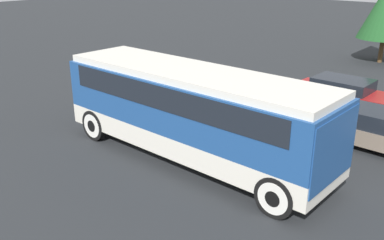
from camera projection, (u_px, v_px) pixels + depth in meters
name	position (u px, v px, depth m)	size (l,w,h in m)	color
ground_plane	(192.00, 158.00, 14.15)	(120.00, 120.00, 0.00)	#26282B
tour_bus	(194.00, 107.00, 13.45)	(9.50, 2.64, 2.98)	silver
parked_car_near	(345.00, 94.00, 18.50)	(4.54, 1.87, 1.37)	maroon
parked_car_mid	(361.00, 126.00, 15.06)	(4.62, 1.82, 1.35)	#7A6B5B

